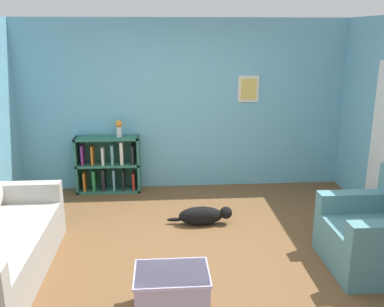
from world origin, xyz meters
TOP-DOWN VIEW (x-y plane):
  - ground_plane at (0.00, 0.00)m, footprint 14.00×14.00m
  - wall_back at (0.00, 2.25)m, footprint 5.60×0.13m
  - bookshelf at (-1.17, 2.06)m, footprint 0.97×0.29m
  - recliner_chair at (1.87, -0.41)m, footprint 0.89×0.97m
  - coffee_table at (-0.28, -1.02)m, footprint 0.65×0.48m
  - dog at (0.17, 0.74)m, footprint 0.84×0.22m
  - vase at (-0.98, 2.04)m, footprint 0.11×0.11m

SIDE VIEW (x-z plane):
  - ground_plane at x=0.00m, z-range 0.00..0.00m
  - dog at x=0.17m, z-range 0.00..0.24m
  - coffee_table at x=-0.28m, z-range 0.01..0.41m
  - recliner_chair at x=1.87m, z-range -0.14..0.86m
  - bookshelf at x=-1.17m, z-range -0.01..0.85m
  - vase at x=-0.98m, z-range 0.88..1.14m
  - wall_back at x=0.00m, z-range 0.00..2.60m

